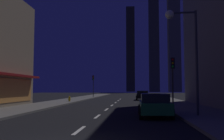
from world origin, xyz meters
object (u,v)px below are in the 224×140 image
(car_parked_far, at_px, (142,95))
(fire_hydrant_far_left, at_px, (69,99))
(car_parked_near, at_px, (154,105))
(street_lamp_right, at_px, (183,36))
(traffic_light_near_right, at_px, (173,71))
(traffic_light_far_left, at_px, (93,81))

(car_parked_far, relative_size, fire_hydrant_far_left, 6.48)
(car_parked_far, bearing_deg, car_parked_near, -90.00)
(fire_hydrant_far_left, xyz_separation_m, street_lamp_right, (11.28, -15.43, 4.61))
(car_parked_near, height_order, fire_hydrant_far_left, car_parked_near)
(traffic_light_near_right, bearing_deg, traffic_light_far_left, 112.68)
(street_lamp_right, bearing_deg, traffic_light_near_right, 88.62)
(car_parked_near, bearing_deg, fire_hydrant_far_left, 121.96)
(traffic_light_near_right, distance_m, street_lamp_right, 5.34)
(car_parked_far, distance_m, fire_hydrant_far_left, 12.12)
(traffic_light_near_right, relative_size, traffic_light_far_left, 1.00)
(car_parked_far, bearing_deg, street_lamp_right, -85.57)
(car_parked_near, xyz_separation_m, traffic_light_near_right, (1.90, 4.79, 2.45))
(traffic_light_far_left, xyz_separation_m, street_lamp_right, (10.88, -31.32, 1.87))
(street_lamp_right, bearing_deg, fire_hydrant_far_left, 126.17)
(fire_hydrant_far_left, bearing_deg, traffic_light_near_right, -42.46)
(street_lamp_right, bearing_deg, traffic_light_far_left, 109.16)
(car_parked_far, relative_size, traffic_light_far_left, 1.01)
(car_parked_near, distance_m, street_lamp_right, 4.68)
(fire_hydrant_far_left, height_order, traffic_light_far_left, traffic_light_far_left)
(fire_hydrant_far_left, height_order, street_lamp_right, street_lamp_right)
(car_parked_near, height_order, street_lamp_right, street_lamp_right)
(traffic_light_far_left, bearing_deg, car_parked_far, -42.60)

